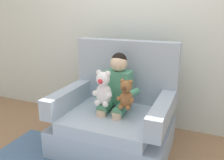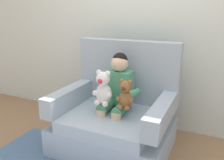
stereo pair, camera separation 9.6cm
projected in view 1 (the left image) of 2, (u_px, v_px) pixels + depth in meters
The scene contains 6 objects.
ground_plane at pixel (114, 147), 2.48m from camera, with size 8.00×8.00×0.00m, color #936D4C.
back_wall at pixel (137, 18), 2.76m from camera, with size 6.00×0.10×2.60m, color silver.
armchair at pixel (116, 116), 2.44m from camera, with size 1.12×0.88×1.08m.
seated_child at pixel (116, 90), 2.36m from camera, with size 0.45×0.39×0.82m.
plush_brown at pixel (126, 95), 2.15m from camera, with size 0.17×0.13×0.28m.
plush_white at pixel (103, 89), 2.23m from camera, with size 0.20×0.16×0.34m.
Camera 1 is at (0.82, -2.01, 1.38)m, focal length 37.77 mm.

